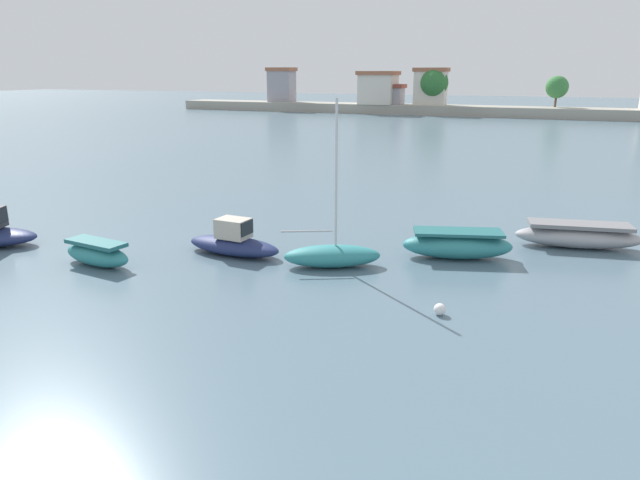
% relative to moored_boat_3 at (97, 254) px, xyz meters
% --- Properties ---
extents(moored_boat_3, '(3.42, 1.52, 1.03)m').
position_rel_moored_boat_3_xyz_m(moored_boat_3, '(0.00, 0.00, 0.00)').
color(moored_boat_3, teal).
rests_on(moored_boat_3, ground).
extents(moored_boat_4, '(4.46, 1.81, 1.57)m').
position_rel_moored_boat_3_xyz_m(moored_boat_4, '(4.32, 3.42, 0.03)').
color(moored_boat_4, navy).
rests_on(moored_boat_4, ground).
extents(moored_boat_5, '(4.09, 2.95, 6.62)m').
position_rel_moored_boat_3_xyz_m(moored_boat_5, '(8.81, 3.54, -0.01)').
color(moored_boat_5, teal).
rests_on(moored_boat_5, ground).
extents(moored_boat_6, '(4.80, 2.85, 1.19)m').
position_rel_moored_boat_3_xyz_m(moored_boat_6, '(13.23, 6.62, 0.09)').
color(moored_boat_6, teal).
rests_on(moored_boat_6, ground).
extents(moored_boat_7, '(5.58, 2.54, 1.11)m').
position_rel_moored_boat_3_xyz_m(moored_boat_7, '(17.92, 10.27, 0.04)').
color(moored_boat_7, '#9E9EA3').
rests_on(moored_boat_7, ground).
extents(mooring_buoy_0, '(0.24, 0.24, 0.24)m').
position_rel_moored_boat_3_xyz_m(mooring_buoy_0, '(13.29, 10.64, -0.37)').
color(mooring_buoy_0, orange).
rests_on(mooring_buoy_0, ground).
extents(mooring_buoy_1, '(0.39, 0.39, 0.39)m').
position_rel_moored_boat_3_xyz_m(mooring_buoy_1, '(13.79, 0.41, -0.30)').
color(mooring_buoy_1, white).
rests_on(mooring_buoy_1, ground).
extents(distant_shoreline, '(107.28, 7.26, 8.43)m').
position_rel_moored_boat_3_xyz_m(distant_shoreline, '(-2.34, 90.77, 2.21)').
color(distant_shoreline, '#9E998C').
rests_on(distant_shoreline, ground).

